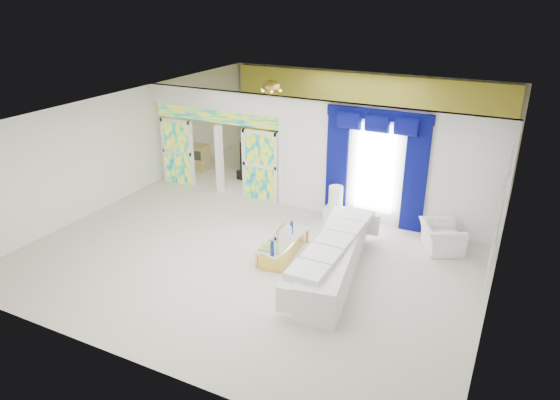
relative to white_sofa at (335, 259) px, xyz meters
The scene contains 22 objects.
floor 2.82m from the white_sofa, 134.89° to the left, with size 12.00×12.00×0.00m, color #B7AF9E.
dividing_wall 3.20m from the white_sofa, 86.63° to the left, with size 5.70×0.18×3.00m, color white.
dividing_header 6.14m from the white_sofa, 148.28° to the left, with size 4.30×0.18×0.55m, color white.
stained_panel_left 6.95m from the white_sofa, 154.49° to the left, with size 0.95×0.04×2.00m, color #994C3F.
stained_panel_right 4.57m from the white_sofa, 138.74° to the left, with size 0.95×0.04×2.00m, color #994C3F.
stained_transom 5.98m from the white_sofa, 148.28° to the left, with size 4.00×0.05×0.35m, color #994C3F.
window_pane 3.08m from the white_sofa, 91.48° to the left, with size 1.00×0.02×2.30m, color white.
blue_drape_left 3.22m from the white_sofa, 110.64° to the left, with size 0.55×0.10×2.80m, color #030940.
blue_drape_right 3.17m from the white_sofa, 72.02° to the left, with size 0.55×0.10×2.80m, color #030940.
blue_pelmet 3.76m from the white_sofa, 91.49° to the left, with size 2.60×0.12×0.25m, color #030940.
wall_mirror 3.34m from the white_sofa, 18.32° to the left, with size 0.04×2.70×1.90m, color white.
gold_curtains 8.20m from the white_sofa, 104.06° to the left, with size 9.70×0.12×2.90m, color gold.
white_sofa is the anchor object (origin of this frame).
coffee_table 1.39m from the white_sofa, 167.47° to the left, with size 0.56×1.67×0.37m, color gold.
console_table 2.59m from the white_sofa, 104.40° to the left, with size 1.14×0.36×0.38m, color white.
table_lamp 2.69m from the white_sofa, 110.64° to the left, with size 0.36×0.36×0.58m, color silver.
armchair 2.79m from the white_sofa, 49.81° to the left, with size 0.99×0.87×0.65m, color white.
grand_piano 7.25m from the white_sofa, 127.45° to the left, with size 1.41×1.85×0.94m, color black.
piano_bench 6.06m from the white_sofa, 136.69° to the left, with size 0.84×0.33×0.28m, color black.
tv_console 7.72m from the white_sofa, 146.21° to the left, with size 0.58×0.52×0.84m, color #A58252.
chandelier 7.24m from the white_sofa, 128.46° to the left, with size 0.60×0.60×0.60m, color gold.
decanters 1.40m from the white_sofa, 166.88° to the left, with size 0.19×1.27×0.21m.
Camera 1 is at (5.11, -10.83, 5.62)m, focal length 32.63 mm.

